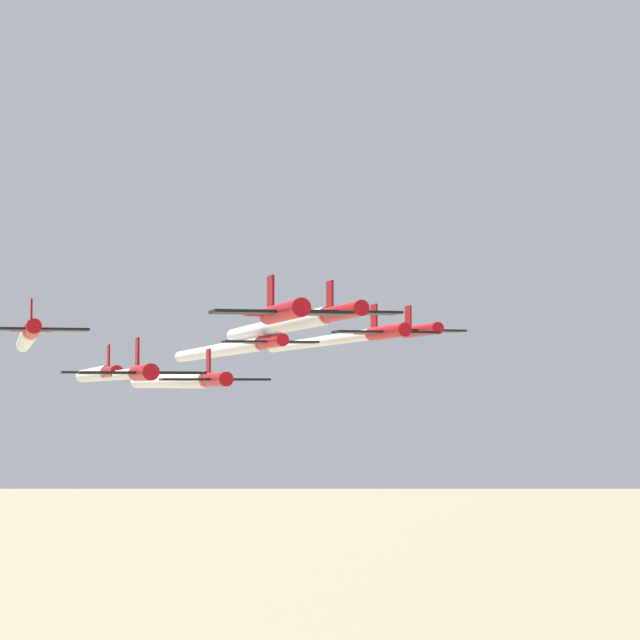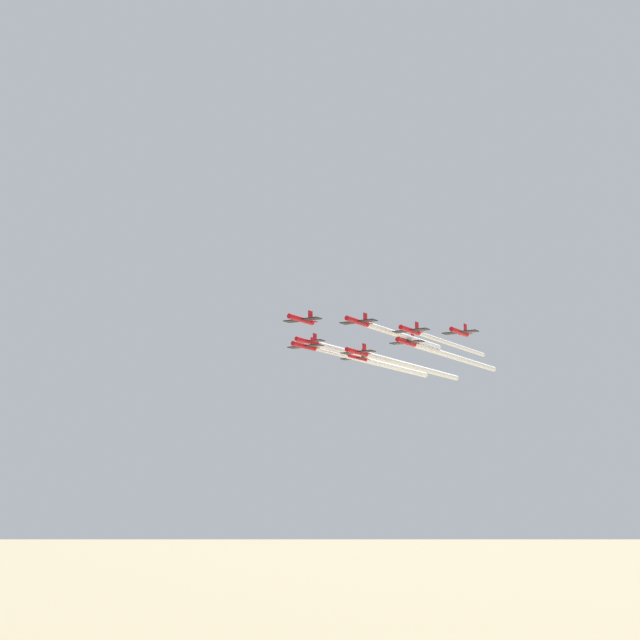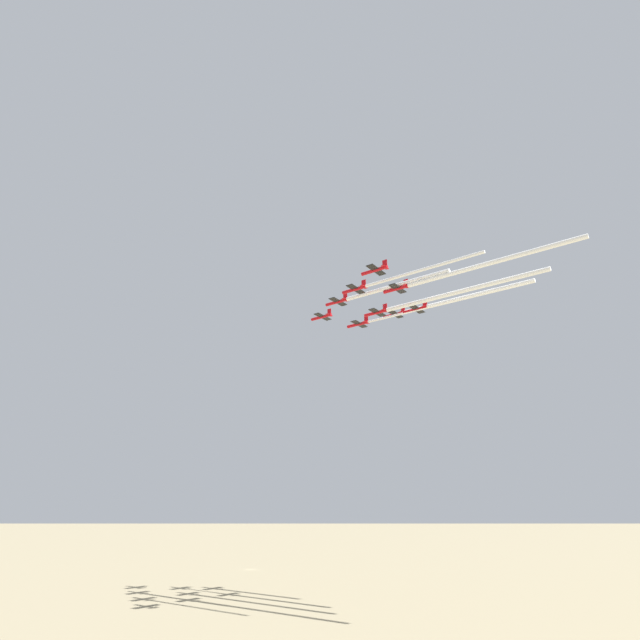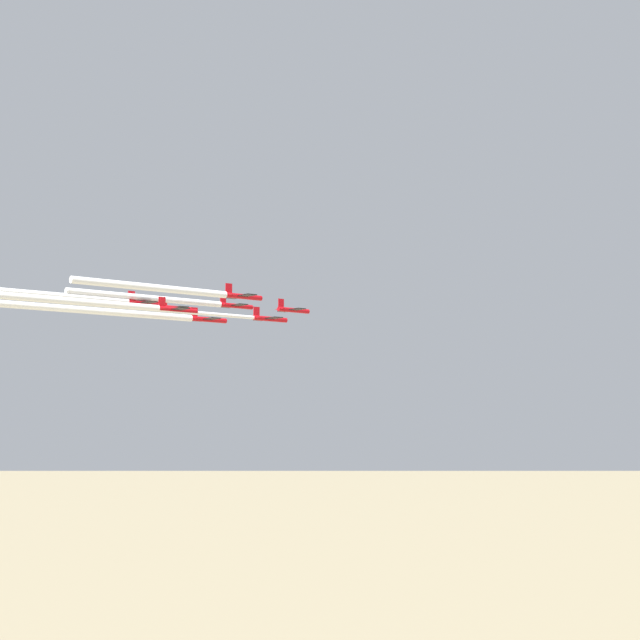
{
  "view_description": "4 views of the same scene",
  "coord_description": "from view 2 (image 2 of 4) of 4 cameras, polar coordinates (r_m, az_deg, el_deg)",
  "views": [
    {
      "loc": [
        -23.01,
        5.48,
        81.8
      ],
      "look_at": [
        -50.6,
        -54.57,
        85.35
      ],
      "focal_mm": 70.0,
      "sensor_mm": 36.0,
      "label": 1
    },
    {
      "loc": [
        -116.38,
        99.67,
        52.95
      ],
      "look_at": [
        -51.98,
        -60.31,
        86.21
      ],
      "focal_mm": 50.0,
      "sensor_mm": 36.0,
      "label": 2
    },
    {
      "loc": [
        -194.86,
        -126.93,
        22.67
      ],
      "look_at": [
        -50.85,
        -56.91,
        84.25
      ],
      "focal_mm": 28.0,
      "sensor_mm": 36.0,
      "label": 3
    },
    {
      "loc": [
        83.29,
        -199.36,
        62.98
      ],
      "look_at": [
        -45.1,
        -52.78,
        83.71
      ],
      "focal_mm": 50.0,
      "sensor_mm": 36.0,
      "label": 4
    }
  ],
  "objects": [
    {
      "name": "jet_3",
      "position": [
        185.85,
        5.81,
        -0.65
      ],
      "size": [
        7.99,
        8.32,
        2.78
      ],
      "rotation": [
        0.0,
        0.0,
        6.1
      ],
      "color": "#B20C14"
    },
    {
      "name": "smoke_trail_7",
      "position": [
        223.32,
        8.8,
        -2.42
      ],
      "size": [
        9.89,
        48.0,
        1.29
      ],
      "rotation": [
        0.0,
        0.0,
        6.1
      ],
      "color": "white"
    },
    {
      "name": "smoke_trail_2",
      "position": [
        210.74,
        3.47,
        -2.79
      ],
      "size": [
        9.98,
        51.46,
        0.74
      ],
      "rotation": [
        0.0,
        0.0,
        6.1
      ],
      "color": "white"
    },
    {
      "name": "smoke_trail_1",
      "position": [
        197.87,
        5.48,
        -1.07
      ],
      "size": [
        7.39,
        34.39,
        1.24
      ],
      "rotation": [
        0.0,
        0.0,
        6.1
      ],
      "color": "white"
    },
    {
      "name": "jet_7",
      "position": [
        198.15,
        5.56,
        -1.41
      ],
      "size": [
        7.99,
        8.32,
        2.78
      ],
      "rotation": [
        0.0,
        0.0,
        6.1
      ],
      "color": "#B20C14"
    },
    {
      "name": "jet_6",
      "position": [
        193.05,
        8.94,
        -0.76
      ],
      "size": [
        7.99,
        8.32,
        2.78
      ],
      "rotation": [
        0.0,
        0.0,
        6.1
      ],
      "color": "#B20C14"
    },
    {
      "name": "jet_0",
      "position": [
        173.55,
        -1.17,
        0.03
      ],
      "size": [
        7.99,
        8.32,
        2.78
      ],
      "rotation": [
        0.0,
        0.0,
        6.1
      ],
      "color": "#B20C14"
    },
    {
      "name": "jet_2",
      "position": [
        185.37,
        -0.98,
        -1.68
      ],
      "size": [
        7.99,
        8.32,
        2.78
      ],
      "rotation": [
        0.0,
        0.0,
        6.1
      ],
      "color": "#B20C14"
    },
    {
      "name": "smoke_trail_3",
      "position": [
        205.38,
        8.53,
        -1.58
      ],
      "size": [
        7.28,
        35.66,
        0.89
      ],
      "rotation": [
        0.0,
        0.0,
        6.1
      ],
      "color": "white"
    },
    {
      "name": "jet_1",
      "position": [
        179.5,
        2.44,
        -0.09
      ],
      "size": [
        7.99,
        8.32,
        2.78
      ],
      "rotation": [
        0.0,
        0.0,
        6.1
      ],
      "color": "#B20C14"
    },
    {
      "name": "smoke_trail_8",
      "position": [
        221.17,
        4.95,
        -3.08
      ],
      "size": [
        7.03,
        32.21,
        1.28
      ],
      "rotation": [
        0.0,
        0.0,
        6.1
      ],
      "color": "white"
    },
    {
      "name": "jet_4",
      "position": [
        191.18,
        2.4,
        -2.05
      ],
      "size": [
        7.99,
        8.32,
        2.78
      ],
      "rotation": [
        0.0,
        0.0,
        6.1
      ],
      "color": "#B20C14"
    },
    {
      "name": "jet_5",
      "position": [
        198.29,
        -0.81,
        -1.37
      ],
      "size": [
        7.99,
        8.32,
        2.78
      ],
      "rotation": [
        0.0,
        0.0,
        6.1
      ],
      "color": "#B20C14"
    },
    {
      "name": "smoke_trail_5",
      "position": [
        214.52,
        2.0,
        -2.11
      ],
      "size": [
        6.78,
        30.73,
        1.3
      ],
      "rotation": [
        0.0,
        0.0,
        6.1
      ],
      "color": "white"
    },
    {
      "name": "smoke_trail_4",
      "position": [
        215.86,
        6.13,
        -3.03
      ],
      "size": [
        9.95,
        48.26,
        1.31
      ],
      "rotation": [
        0.0,
        0.0,
        6.1
      ],
      "color": "white"
    },
    {
      "name": "jet_8",
      "position": [
        203.71,
        2.36,
        -2.43
      ],
      "size": [
        7.99,
        8.32,
        2.78
      ],
      "rotation": [
        0.0,
        0.0,
        6.1
      ],
      "color": "#B20C14"
    }
  ]
}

